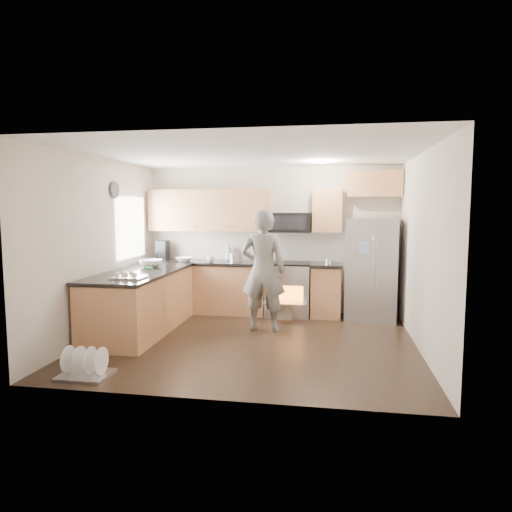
% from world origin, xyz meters
% --- Properties ---
extents(ground, '(4.50, 4.50, 0.00)m').
position_xyz_m(ground, '(0.00, 0.00, 0.00)').
color(ground, black).
rests_on(ground, ground).
extents(room_shell, '(4.54, 4.04, 2.62)m').
position_xyz_m(room_shell, '(-0.04, 0.02, 1.67)').
color(room_shell, beige).
rests_on(room_shell, ground).
extents(back_cabinet_run, '(4.45, 0.64, 2.50)m').
position_xyz_m(back_cabinet_run, '(-0.59, 1.75, 0.96)').
color(back_cabinet_run, tan).
rests_on(back_cabinet_run, ground).
extents(peninsula, '(0.96, 2.36, 1.04)m').
position_xyz_m(peninsula, '(-1.75, 0.25, 0.47)').
color(peninsula, tan).
rests_on(peninsula, ground).
extents(stove_range, '(0.76, 0.97, 1.79)m').
position_xyz_m(stove_range, '(0.35, 1.69, 0.68)').
color(stove_range, '#B7B7BC').
rests_on(stove_range, ground).
extents(refrigerator, '(0.93, 0.78, 1.70)m').
position_xyz_m(refrigerator, '(1.77, 1.60, 0.85)').
color(refrigerator, '#B7B7BC').
rests_on(refrigerator, ground).
extents(person, '(0.68, 0.45, 1.86)m').
position_xyz_m(person, '(0.07, 0.63, 0.93)').
color(person, gray).
rests_on(person, ground).
extents(dish_rack, '(0.55, 0.45, 0.34)m').
position_xyz_m(dish_rack, '(-1.60, -1.63, 0.09)').
color(dish_rack, '#B7B7BC').
rests_on(dish_rack, ground).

